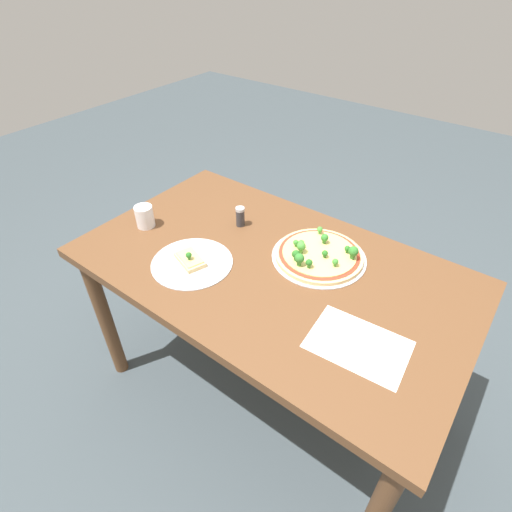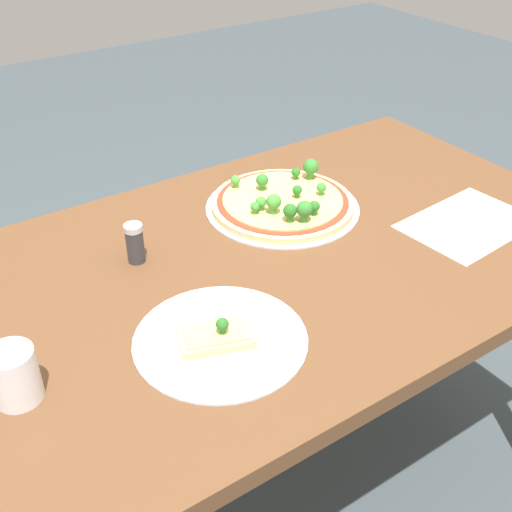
% 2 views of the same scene
% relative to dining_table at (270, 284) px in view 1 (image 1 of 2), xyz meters
% --- Properties ---
extents(ground_plane, '(8.00, 8.00, 0.00)m').
position_rel_dining_table_xyz_m(ground_plane, '(0.00, 0.00, -0.65)').
color(ground_plane, '#3D474C').
extents(dining_table, '(1.37, 0.81, 0.74)m').
position_rel_dining_table_xyz_m(dining_table, '(0.00, 0.00, 0.00)').
color(dining_table, brown).
rests_on(dining_table, ground_plane).
extents(pizza_tray_whole, '(0.34, 0.34, 0.07)m').
position_rel_dining_table_xyz_m(pizza_tray_whole, '(0.12, 0.14, 0.11)').
color(pizza_tray_whole, silver).
rests_on(pizza_tray_whole, dining_table).
extents(pizza_tray_slice, '(0.29, 0.29, 0.05)m').
position_rel_dining_table_xyz_m(pizza_tray_slice, '(-0.23, -0.16, 0.10)').
color(pizza_tray_slice, silver).
rests_on(pizza_tray_slice, dining_table).
extents(drinking_cup, '(0.07, 0.07, 0.09)m').
position_rel_dining_table_xyz_m(drinking_cup, '(-0.54, -0.10, 0.14)').
color(drinking_cup, white).
rests_on(drinking_cup, dining_table).
extents(condiment_shaker, '(0.04, 0.04, 0.08)m').
position_rel_dining_table_xyz_m(condiment_shaker, '(-0.24, 0.13, 0.13)').
color(condiment_shaker, '#333338').
rests_on(condiment_shaker, dining_table).
extents(paper_menu, '(0.29, 0.21, 0.00)m').
position_rel_dining_table_xyz_m(paper_menu, '(0.40, -0.14, 0.09)').
color(paper_menu, white).
rests_on(paper_menu, dining_table).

